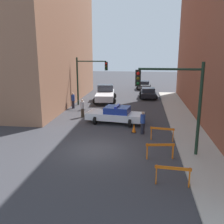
{
  "coord_description": "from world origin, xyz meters",
  "views": [
    {
      "loc": [
        2.82,
        -13.93,
        5.87
      ],
      "look_at": [
        0.34,
        5.47,
        1.07
      ],
      "focal_mm": 40.0,
      "sensor_mm": 36.0,
      "label": 1
    }
  ],
  "objects_px": {
    "traffic_light_near": "(179,95)",
    "parked_car_near": "(148,93)",
    "white_truck": "(105,94)",
    "traffic_cone": "(134,128)",
    "pedestrian_corner": "(73,100)",
    "pedestrian_crossing": "(82,108)",
    "parked_car_mid": "(144,85)",
    "barrier_back": "(162,132)",
    "barrier_mid": "(160,148)",
    "pedestrian_sidewalk": "(143,122)",
    "traffic_light_far": "(87,74)",
    "police_car": "(116,115)",
    "barrier_front": "(173,173)"
  },
  "relations": [
    {
      "from": "pedestrian_corner",
      "to": "traffic_cone",
      "type": "height_order",
      "value": "pedestrian_corner"
    },
    {
      "from": "parked_car_mid",
      "to": "traffic_light_far",
      "type": "bearing_deg",
      "value": -115.64
    },
    {
      "from": "pedestrian_sidewalk",
      "to": "pedestrian_corner",
      "type": "bearing_deg",
      "value": -1.52
    },
    {
      "from": "traffic_cone",
      "to": "white_truck",
      "type": "bearing_deg",
      "value": 108.89
    },
    {
      "from": "traffic_light_far",
      "to": "pedestrian_crossing",
      "type": "relative_size",
      "value": 3.13
    },
    {
      "from": "barrier_back",
      "to": "traffic_cone",
      "type": "relative_size",
      "value": 2.43
    },
    {
      "from": "white_truck",
      "to": "pedestrian_crossing",
      "type": "relative_size",
      "value": 3.36
    },
    {
      "from": "pedestrian_sidewalk",
      "to": "traffic_cone",
      "type": "xyz_separation_m",
      "value": [
        -0.63,
        0.23,
        -0.54
      ]
    },
    {
      "from": "parked_car_near",
      "to": "pedestrian_sidewalk",
      "type": "height_order",
      "value": "pedestrian_sidewalk"
    },
    {
      "from": "white_truck",
      "to": "parked_car_mid",
      "type": "relative_size",
      "value": 1.29
    },
    {
      "from": "pedestrian_sidewalk",
      "to": "traffic_cone",
      "type": "bearing_deg",
      "value": 24.32
    },
    {
      "from": "parked_car_near",
      "to": "traffic_light_near",
      "type": "bearing_deg",
      "value": -87.51
    },
    {
      "from": "white_truck",
      "to": "pedestrian_corner",
      "type": "bearing_deg",
      "value": -128.66
    },
    {
      "from": "traffic_cone",
      "to": "traffic_light_far",
      "type": "bearing_deg",
      "value": 121.46
    },
    {
      "from": "traffic_light_far",
      "to": "barrier_mid",
      "type": "xyz_separation_m",
      "value": [
        7.13,
        -13.46,
        -2.78
      ]
    },
    {
      "from": "barrier_back",
      "to": "traffic_light_far",
      "type": "bearing_deg",
      "value": 125.44
    },
    {
      "from": "traffic_light_near",
      "to": "pedestrian_corner",
      "type": "distance_m",
      "value": 14.59
    },
    {
      "from": "pedestrian_crossing",
      "to": "traffic_light_near",
      "type": "bearing_deg",
      "value": -6.86
    },
    {
      "from": "traffic_cone",
      "to": "pedestrian_sidewalk",
      "type": "bearing_deg",
      "value": -19.69
    },
    {
      "from": "parked_car_near",
      "to": "pedestrian_crossing",
      "type": "height_order",
      "value": "pedestrian_crossing"
    },
    {
      "from": "traffic_light_near",
      "to": "parked_car_mid",
      "type": "xyz_separation_m",
      "value": [
        -1.89,
        25.74,
        -2.86
      ]
    },
    {
      "from": "parked_car_near",
      "to": "barrier_back",
      "type": "xyz_separation_m",
      "value": [
        0.73,
        -15.73,
        -0.06
      ]
    },
    {
      "from": "pedestrian_sidewalk",
      "to": "barrier_mid",
      "type": "xyz_separation_m",
      "value": [
        1.0,
        -4.24,
        -0.24
      ]
    },
    {
      "from": "police_car",
      "to": "parked_car_mid",
      "type": "relative_size",
      "value": 1.14
    },
    {
      "from": "parked_car_near",
      "to": "parked_car_mid",
      "type": "bearing_deg",
      "value": 92.64
    },
    {
      "from": "pedestrian_sidewalk",
      "to": "barrier_front",
      "type": "distance_m",
      "value": 7.18
    },
    {
      "from": "police_car",
      "to": "pedestrian_crossing",
      "type": "relative_size",
      "value": 2.96
    },
    {
      "from": "white_truck",
      "to": "traffic_cone",
      "type": "distance_m",
      "value": 12.1
    },
    {
      "from": "pedestrian_corner",
      "to": "barrier_back",
      "type": "height_order",
      "value": "pedestrian_corner"
    },
    {
      "from": "pedestrian_corner",
      "to": "barrier_back",
      "type": "relative_size",
      "value": 1.04
    },
    {
      "from": "traffic_light_far",
      "to": "parked_car_near",
      "type": "relative_size",
      "value": 1.2
    },
    {
      "from": "pedestrian_crossing",
      "to": "pedestrian_corner",
      "type": "distance_m",
      "value": 3.86
    },
    {
      "from": "traffic_light_near",
      "to": "police_car",
      "type": "relative_size",
      "value": 1.06
    },
    {
      "from": "traffic_light_far",
      "to": "pedestrian_sidewalk",
      "type": "bearing_deg",
      "value": -56.37
    },
    {
      "from": "pedestrian_sidewalk",
      "to": "barrier_back",
      "type": "xyz_separation_m",
      "value": [
        1.31,
        -1.24,
        -0.24
      ]
    },
    {
      "from": "police_car",
      "to": "barrier_back",
      "type": "relative_size",
      "value": 3.09
    },
    {
      "from": "pedestrian_sidewalk",
      "to": "traffic_cone",
      "type": "height_order",
      "value": "pedestrian_sidewalk"
    },
    {
      "from": "traffic_light_near",
      "to": "white_truck",
      "type": "relative_size",
      "value": 0.93
    },
    {
      "from": "barrier_back",
      "to": "traffic_cone",
      "type": "distance_m",
      "value": 2.45
    },
    {
      "from": "pedestrian_corner",
      "to": "parked_car_near",
      "type": "bearing_deg",
      "value": -165.26
    },
    {
      "from": "parked_car_near",
      "to": "traffic_cone",
      "type": "relative_size",
      "value": 6.63
    },
    {
      "from": "barrier_back",
      "to": "traffic_cone",
      "type": "bearing_deg",
      "value": 142.94
    },
    {
      "from": "parked_car_mid",
      "to": "traffic_cone",
      "type": "distance_m",
      "value": 21.93
    },
    {
      "from": "parked_car_near",
      "to": "parked_car_mid",
      "type": "relative_size",
      "value": 1.01
    },
    {
      "from": "traffic_light_near",
      "to": "pedestrian_crossing",
      "type": "bearing_deg",
      "value": 133.92
    },
    {
      "from": "parked_car_near",
      "to": "barrier_mid",
      "type": "xyz_separation_m",
      "value": [
        0.41,
        -18.73,
        -0.06
      ]
    },
    {
      "from": "parked_car_mid",
      "to": "traffic_cone",
      "type": "xyz_separation_m",
      "value": [
        -0.64,
        -21.91,
        -0.36
      ]
    },
    {
      "from": "traffic_light_near",
      "to": "parked_car_near",
      "type": "distance_m",
      "value": 18.36
    },
    {
      "from": "white_truck",
      "to": "parked_car_near",
      "type": "xyz_separation_m",
      "value": [
        5.13,
        2.83,
        -0.23
      ]
    },
    {
      "from": "parked_car_near",
      "to": "parked_car_mid",
      "type": "height_order",
      "value": "same"
    }
  ]
}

